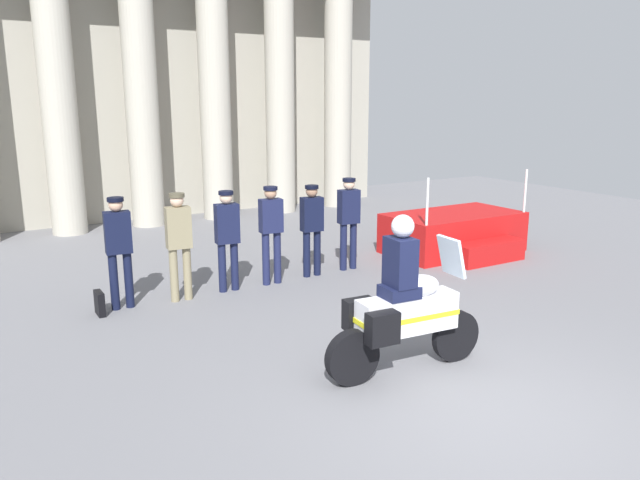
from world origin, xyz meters
TOP-DOWN VIEW (x-y plane):
  - ground_plane at (0.00, 0.00)m, footprint 28.59×28.59m
  - colonnade_backdrop at (0.75, 11.78)m, footprint 12.91×1.65m
  - reviewing_stand at (4.48, 5.15)m, footprint 2.82×2.03m
  - officer_in_row_0 at (-2.37, 5.16)m, footprint 0.40×0.26m
  - officer_in_row_1 at (-1.46, 5.06)m, footprint 0.40×0.26m
  - officer_in_row_2 at (-0.62, 5.14)m, footprint 0.40×0.26m
  - officer_in_row_3 at (0.18, 5.12)m, footprint 0.40×0.26m
  - officer_in_row_4 at (1.02, 5.18)m, footprint 0.40×0.26m
  - officer_in_row_5 at (1.84, 5.22)m, footprint 0.40×0.26m
  - motorcycle_with_rider at (-0.14, 1.14)m, footprint 2.09×0.73m
  - briefcase_on_ground at (-2.74, 5.03)m, footprint 0.10×0.32m

SIDE VIEW (x-z plane):
  - ground_plane at x=0.00m, z-range 0.00..0.00m
  - briefcase_on_ground at x=-2.74m, z-range 0.00..0.36m
  - reviewing_stand at x=4.48m, z-range -0.47..1.26m
  - motorcycle_with_rider at x=-0.14m, z-range -0.16..1.74m
  - officer_in_row_4 at x=1.02m, z-range 0.15..1.81m
  - officer_in_row_2 at x=-0.62m, z-range 0.15..1.84m
  - officer_in_row_3 at x=0.18m, z-range 0.16..1.86m
  - officer_in_row_1 at x=-1.46m, z-range 0.16..1.88m
  - officer_in_row_0 at x=-2.37m, z-range 0.16..1.88m
  - officer_in_row_5 at x=1.84m, z-range 0.16..1.88m
  - colonnade_backdrop at x=0.75m, z-range 0.12..7.45m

